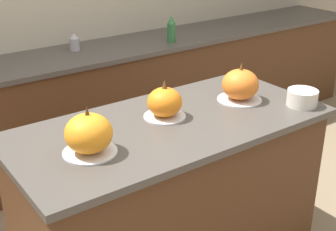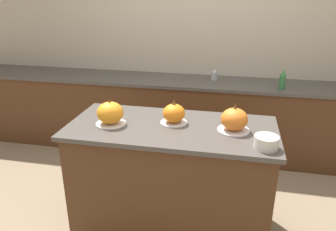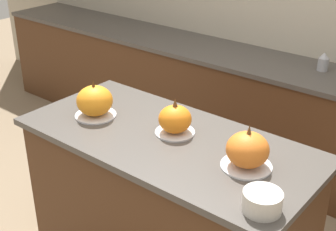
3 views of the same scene
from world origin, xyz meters
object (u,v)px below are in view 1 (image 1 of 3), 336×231
pumpkin_cake_right (240,85)px  mixing_bowl (302,98)px  pumpkin_cake_center (165,103)px  bottle_tall (171,29)px  pumpkin_cake_left (89,134)px  bottle_short (74,42)px

pumpkin_cake_right → mixing_bowl: bearing=-48.9°
pumpkin_cake_center → pumpkin_cake_right: pumpkin_cake_right is taller
bottle_tall → pumpkin_cake_center: bearing=-127.3°
bottle_tall → pumpkin_cake_right: bearing=-110.4°
pumpkin_cake_left → mixing_bowl: (1.13, -0.17, -0.04)m
bottle_tall → bottle_short: (-0.73, 0.23, -0.04)m
pumpkin_cake_right → bottle_short: 1.51m
pumpkin_cake_left → pumpkin_cake_center: pumpkin_cake_left is taller
pumpkin_cake_left → bottle_tall: bearing=43.7°
pumpkin_cake_left → pumpkin_cake_right: (0.92, 0.07, -0.00)m
pumpkin_cake_left → bottle_short: pumpkin_cake_left is taller
bottle_short → mixing_bowl: (0.47, -1.73, 0.01)m
bottle_tall → bottle_short: bearing=162.8°
pumpkin_cake_center → mixing_bowl: pumpkin_cake_center is taller
bottle_tall → pumpkin_cake_left: bearing=-136.3°
mixing_bowl → bottle_tall: bearing=80.2°
bottle_tall → bottle_short: bottle_tall is taller
bottle_short → mixing_bowl: size_ratio=0.84×
mixing_bowl → pumpkin_cake_left: bearing=171.3°
pumpkin_cake_left → bottle_short: bearing=66.8°
pumpkin_cake_center → pumpkin_cake_right: (0.45, -0.05, 0.01)m
pumpkin_cake_center → bottle_short: bearing=82.1°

